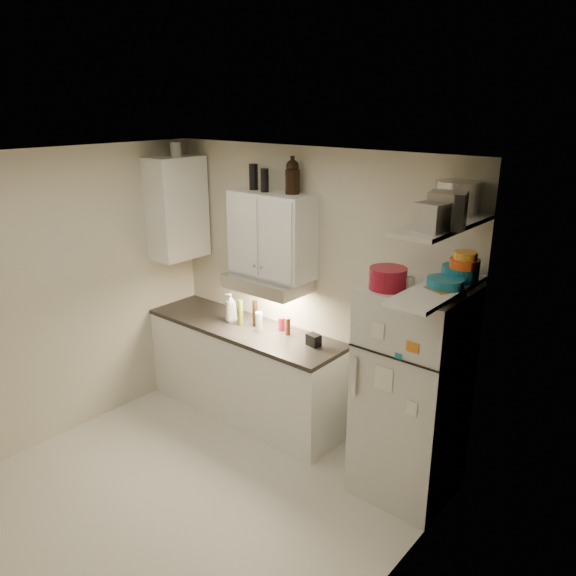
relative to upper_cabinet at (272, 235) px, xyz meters
The scene contains 36 objects.
floor 2.29m from the upper_cabinet, 77.33° to the right, with size 3.20×3.00×0.02m, color beige.
ceiling 1.58m from the upper_cabinet, 77.33° to the right, with size 3.20×3.00×0.02m, color white.
back_wall 0.63m from the upper_cabinet, 30.26° to the left, with size 3.20×0.02×2.60m, color beige.
left_wall 1.94m from the upper_cabinet, 134.46° to the right, with size 0.02×3.00×2.60m, color beige.
right_wall 2.39m from the upper_cabinet, 34.95° to the right, with size 0.02×3.00×2.60m, color beige.
base_cabinet 1.41m from the upper_cabinet, 151.63° to the right, with size 2.10×0.60×0.88m, color white.
countertop 0.97m from the upper_cabinet, 151.63° to the right, with size 2.10×0.62×0.04m, color black.
upper_cabinet is the anchor object (origin of this frame).
side_cabinet 1.15m from the upper_cabinet, behind, with size 0.33×0.55×1.00m, color white.
range_hood 0.44m from the upper_cabinet, 90.00° to the right, with size 0.76×0.46×0.12m, color silver.
fridge 1.84m from the upper_cabinet, ahead, with size 0.70×0.68×1.70m, color silver.
shelf_hi 1.82m from the upper_cabinet, 10.05° to the right, with size 0.30×0.95×0.03m, color white.
shelf_lo 1.78m from the upper_cabinet, 10.05° to the right, with size 0.30×0.95×0.03m, color white.
knife_strip 1.13m from the upper_cabinet, ahead, with size 0.42×0.02×0.03m, color black.
dutch_oven 1.43m from the upper_cabinet, 13.90° to the right, with size 0.27×0.27×0.15m, color maroon.
book_stack 1.81m from the upper_cabinet, ahead, with size 0.18×0.23×0.08m, color orange.
spice_jar 1.56m from the upper_cabinet, 10.67° to the right, with size 0.06×0.06×0.10m, color silver.
stock_pot 1.75m from the upper_cabinet, ahead, with size 0.31×0.31×0.22m, color silver.
tin_a 1.94m from the upper_cabinet, 13.87° to the right, with size 0.22×0.20×0.22m, color #AAAAAD.
tin_b 1.95m from the upper_cabinet, 18.01° to the right, with size 0.17×0.17×0.17m, color #AAAAAD.
bowl_teal 1.79m from the upper_cabinet, ahead, with size 0.26×0.26×0.10m, color teal.
bowl_orange 1.83m from the upper_cabinet, ahead, with size 0.20×0.20×0.06m, color #F25316.
bowl_yellow 1.83m from the upper_cabinet, ahead, with size 0.16×0.16×0.05m, color gold.
plates 1.80m from the upper_cabinet, ahead, with size 0.25×0.25×0.06m, color teal.
growler_a 0.52m from the upper_cabinet, 23.67° to the left, with size 0.10×0.10×0.23m, color black, non-canonical shape.
growler_b 0.56m from the upper_cabinet, 17.58° to the left, with size 0.13×0.13×0.30m, color black, non-canonical shape.
thermos_a 0.48m from the upper_cabinet, 168.08° to the right, with size 0.07×0.07×0.20m, color black.
thermos_b 0.54m from the upper_cabinet, behind, with size 0.08×0.08×0.23m, color black.
side_jar 1.33m from the upper_cabinet, behind, with size 0.10×0.10×0.14m, color silver.
soap_bottle 0.87m from the upper_cabinet, 163.50° to the right, with size 0.12×0.13×0.32m, color white.
pepper_mill 0.85m from the upper_cabinet, ahead, with size 0.05×0.05×0.16m, color brown.
oil_bottle 0.84m from the upper_cabinet, 155.76° to the right, with size 0.05×0.05×0.25m, color #4C6318.
vinegar_bottle 0.79m from the upper_cabinet, 160.11° to the right, with size 0.05×0.05×0.26m, color black.
clear_bottle 0.82m from the upper_cabinet, 112.97° to the right, with size 0.06×0.06×0.19m, color silver.
red_jar 0.85m from the upper_cabinet, 11.08° to the left, with size 0.06×0.06×0.13m, color maroon.
caddy 1.01m from the upper_cabinet, ahead, with size 0.12×0.09×0.10m, color black.
Camera 1 is at (2.95, -2.34, 2.95)m, focal length 35.00 mm.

